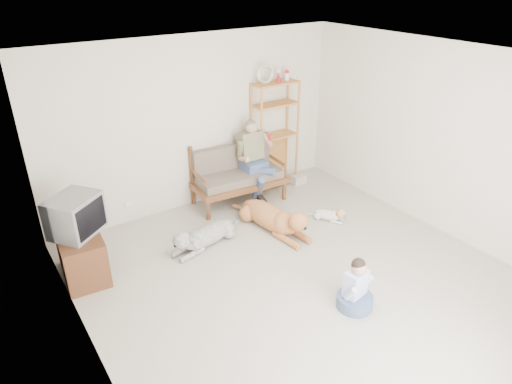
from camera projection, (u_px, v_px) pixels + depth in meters
floor at (306, 284)px, 5.69m from camera, size 5.50×5.50×0.00m
ceiling at (320, 64)px, 4.48m from camera, size 5.50×5.50×0.00m
wall_back at (197, 123)px, 7.12m from camera, size 5.00×0.00×5.00m
wall_left at (85, 261)px, 3.83m from camera, size 0.00×5.50×5.50m
wall_right at (449, 143)px, 6.34m from camera, size 0.00×5.50×5.50m
loveseat at (237, 174)px, 7.51m from camera, size 1.56×0.83×0.95m
man at (257, 166)px, 7.43m from camera, size 0.52×0.74×1.20m
etagere at (275, 135)px, 7.83m from camera, size 0.83×0.36×2.16m
book_stack at (298, 179)px, 8.27m from camera, size 0.26×0.19×0.16m
tv_stand at (81, 255)px, 5.75m from camera, size 0.58×0.94×0.60m
crt_tv at (75, 215)px, 5.54m from camera, size 0.76×0.74×0.49m
wall_outlet at (129, 204)px, 6.95m from camera, size 0.12×0.02×0.08m
golden_retriever at (275, 218)px, 6.77m from camera, size 0.52×1.61×0.49m
shaggy_dog at (203, 236)px, 6.40m from camera, size 1.29×0.51×0.39m
terrier at (331, 215)px, 7.07m from camera, size 0.37×0.55×0.23m
child at (356, 290)px, 5.22m from camera, size 0.42×0.42×0.67m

